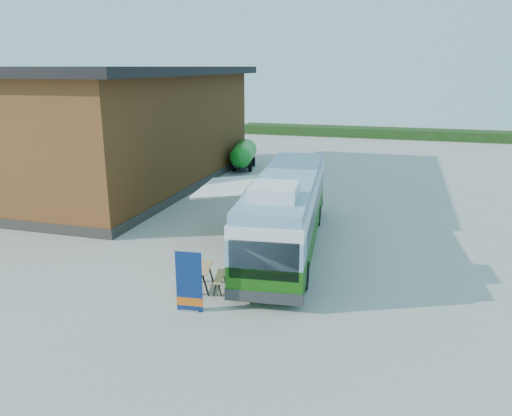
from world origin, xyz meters
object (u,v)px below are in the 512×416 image
(person_a, at_px, (295,193))
(person_b, at_px, (286,174))
(slurry_tanker, at_px, (244,154))
(picnic_table, at_px, (202,273))
(bus, at_px, (286,209))
(banner, at_px, (189,287))

(person_a, relative_size, person_b, 0.87)
(slurry_tanker, bearing_deg, picnic_table, -86.44)
(bus, xyz_separation_m, slurry_tanker, (-6.94, 16.01, -0.59))
(banner, bearing_deg, person_b, 86.55)
(bus, bearing_deg, person_b, 97.11)
(picnic_table, bearing_deg, slurry_tanker, 91.53)
(bus, distance_m, slurry_tanker, 17.46)
(bus, distance_m, picnic_table, 5.25)
(banner, xyz_separation_m, person_b, (-0.70, 16.64, 0.17))
(banner, height_order, person_b, banner)
(banner, distance_m, slurry_tanker, 23.03)
(picnic_table, height_order, slurry_tanker, slurry_tanker)
(bus, xyz_separation_m, banner, (-1.66, -6.40, -0.92))
(bus, relative_size, banner, 6.02)
(slurry_tanker, bearing_deg, bus, -76.69)
(banner, distance_m, person_a, 12.61)
(bus, distance_m, person_a, 6.32)
(bus, bearing_deg, slurry_tanker, 107.59)
(person_b, relative_size, slurry_tanker, 0.37)
(bus, height_order, banner, bus)
(person_b, bearing_deg, banner, 34.61)
(person_b, xyz_separation_m, slurry_tanker, (-4.58, 5.77, 0.16))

